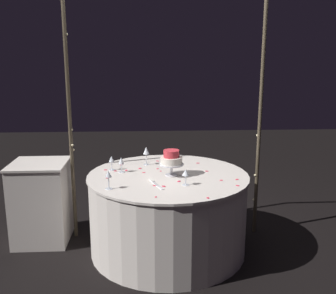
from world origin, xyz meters
The scene contains 32 objects.
ground_plane centered at (0.00, 0.00, 0.00)m, with size 12.00×12.00×0.00m, color black.
decorative_arch centered at (0.00, 0.33, 1.50)m, with size 1.87×0.05×2.36m.
main_table centered at (0.00, 0.00, 0.37)m, with size 1.45×1.45×0.73m.
side_table centered at (-1.22, 0.25, 0.40)m, with size 0.52×0.52×0.79m.
tiered_cake centered at (0.03, -0.03, 0.88)m, with size 0.22×0.22×0.23m.
wine_glass_0 centered at (0.13, -0.31, 0.83)m, with size 0.06×0.06×0.14m.
wine_glass_1 centered at (-0.19, 0.34, 0.87)m, with size 0.06×0.06×0.18m.
wine_glass_2 centered at (-0.52, 0.17, 0.83)m, with size 0.06×0.06×0.13m.
wine_glass_3 centered at (-0.42, 0.09, 0.83)m, with size 0.06×0.06×0.14m.
wine_glass_4 centered at (-0.50, -0.37, 0.84)m, with size 0.06×0.06×0.15m.
cake_knife centered at (-0.12, -0.26, 0.74)m, with size 0.12×0.28×0.01m.
rose_petal_0 centered at (0.09, 0.22, 0.73)m, with size 0.03×0.02×0.00m, color #E02D47.
rose_petal_1 centered at (-0.06, 0.10, 0.73)m, with size 0.02×0.02×0.00m, color #E02D47.
rose_petal_2 centered at (0.45, -0.20, 0.73)m, with size 0.03×0.02×0.00m, color #E02D47.
rose_petal_3 centered at (-0.13, -0.31, 0.73)m, with size 0.03×0.02×0.00m, color #E02D47.
rose_petal_4 centered at (-0.44, 0.34, 0.73)m, with size 0.03×0.02×0.00m, color #E02D47.
rose_petal_5 centered at (0.27, -0.62, 0.73)m, with size 0.03×0.02×0.00m, color #E02D47.
rose_petal_6 centered at (-0.08, 0.47, 0.73)m, with size 0.04×0.03×0.00m, color #E02D47.
rose_petal_7 centered at (-0.48, 0.13, 0.73)m, with size 0.03×0.02×0.00m, color #E02D47.
rose_petal_8 centered at (-0.09, 0.18, 0.73)m, with size 0.03×0.02×0.00m, color #E02D47.
rose_petal_9 centered at (-0.22, 0.07, 0.73)m, with size 0.03×0.02×0.00m, color #E02D47.
rose_petal_10 centered at (0.56, -0.35, 0.73)m, with size 0.03×0.02×0.00m, color #E02D47.
rose_petal_11 centered at (-0.05, -0.33, 0.73)m, with size 0.04×0.03×0.00m, color #E02D47.
rose_petal_12 centered at (-0.54, -0.08, 0.73)m, with size 0.03×0.02×0.00m, color #E02D47.
rose_petal_13 centered at (0.32, 0.36, 0.73)m, with size 0.04×0.03×0.00m, color #E02D47.
rose_petal_14 centered at (-0.26, 0.20, 0.73)m, with size 0.04×0.03×0.00m, color #E02D47.
rose_petal_15 centered at (0.37, 0.08, 0.73)m, with size 0.03×0.02×0.00m, color #E02D47.
rose_petal_16 centered at (-0.58, 0.17, 0.73)m, with size 0.04×0.02×0.00m, color #E02D47.
rose_petal_17 centered at (-0.12, -0.58, 0.73)m, with size 0.02×0.02×0.00m, color #E02D47.
rose_petal_18 centered at (-0.38, 0.15, 0.73)m, with size 0.04×0.03×0.00m, color #E02D47.
rose_petal_19 centered at (0.59, -0.18, 0.73)m, with size 0.04×0.03×0.00m, color #E02D47.
rose_petal_20 centered at (0.08, -0.21, 0.73)m, with size 0.04×0.03×0.00m, color #E02D47.
Camera 1 is at (-0.19, -3.34, 1.76)m, focal length 41.42 mm.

